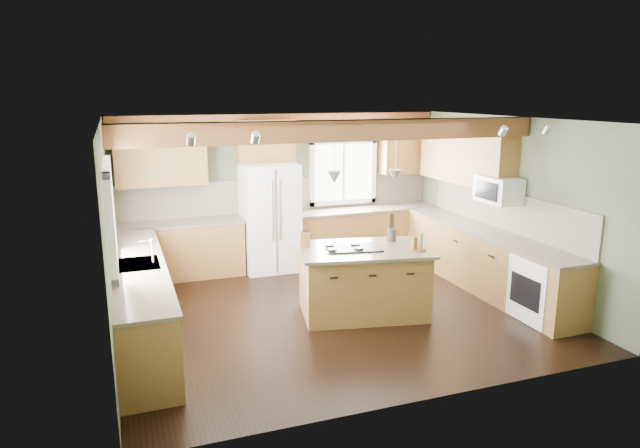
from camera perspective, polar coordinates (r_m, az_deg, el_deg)
name	(u,v)px	position (r m, az deg, el deg)	size (l,w,h in m)	color
floor	(332,310)	(7.96, 1.20, -8.63)	(5.60, 5.60, 0.00)	black
ceiling	(333,119)	(7.40, 1.30, 10.41)	(5.60, 5.60, 0.00)	silver
wall_back	(281,189)	(9.90, -3.96, 3.49)	(5.60, 5.60, 0.00)	#444B35
wall_left	(109,236)	(7.09, -20.38, -1.16)	(5.00, 5.00, 0.00)	#444B35
wall_right	(507,205)	(8.95, 18.23, 1.83)	(5.00, 5.00, 0.00)	#444B35
ceiling_beam	(340,131)	(7.19, 1.98, 9.30)	(5.55, 0.26, 0.26)	brown
soffit_trim	(281,117)	(9.68, -3.91, 10.66)	(5.55, 0.20, 0.10)	brown
backsplash_back	(281,194)	(9.91, -3.93, 2.96)	(5.58, 0.03, 0.58)	brown
backsplash_right	(504,210)	(9.00, 17.92, 1.33)	(0.03, 3.70, 0.58)	brown
base_cab_back_left	(180,251)	(9.48, -13.85, -2.63)	(2.02, 0.60, 0.88)	brown
counter_back_left	(178,223)	(9.36, -14.00, 0.08)	(2.06, 0.64, 0.04)	brown
base_cab_back_right	(365,234)	(10.31, 4.56, -1.02)	(2.62, 0.60, 0.88)	brown
counter_back_right	(366,209)	(10.21, 4.61, 1.48)	(2.66, 0.64, 0.04)	brown
base_cab_left	(141,301)	(7.39, -17.51, -7.37)	(0.60, 3.70, 0.88)	brown
counter_left	(138,265)	(7.24, -17.76, -3.95)	(0.64, 3.74, 0.04)	brown
base_cab_right	(485,261)	(9.01, 16.14, -3.59)	(0.60, 3.70, 0.88)	brown
counter_right	(487,232)	(8.89, 16.32, -0.74)	(0.64, 3.74, 0.04)	brown
upper_cab_back_left	(160,157)	(9.30, -15.67, 6.46)	(1.40, 0.35, 0.90)	brown
upper_cab_over_fridge	(265,141)	(9.55, -5.50, 8.25)	(0.96, 0.35, 0.70)	brown
upper_cab_right	(465,156)	(9.47, 14.33, 6.65)	(0.35, 2.20, 0.90)	brown
upper_cab_back_corner	(405,148)	(10.52, 8.49, 7.51)	(0.90, 0.35, 0.90)	brown
window_left	(109,214)	(7.09, -20.38, 0.91)	(0.04, 1.60, 1.05)	white
window_back	(343,172)	(10.22, 2.28, 5.23)	(1.10, 0.04, 1.00)	white
sink	(138,265)	(7.24, -17.76, -3.91)	(0.50, 0.65, 0.03)	#262628
faucet	(152,252)	(7.21, -16.41, -2.70)	(0.02, 0.02, 0.28)	#B2B2B7
dishwasher	(148,345)	(6.18, -16.82, -11.50)	(0.60, 0.60, 0.84)	white
oven	(544,289)	(8.05, 21.49, -6.07)	(0.60, 0.72, 0.84)	white
microwave	(498,190)	(8.74, 17.40, 3.30)	(0.40, 0.70, 0.38)	white
pendant_left	(334,177)	(7.31, 1.44, 4.71)	(0.18, 0.18, 0.16)	#B2B2B7
pendant_right	(395,176)	(7.50, 7.55, 4.81)	(0.18, 0.18, 0.16)	#B2B2B7
refrigerator	(270,217)	(9.54, -5.03, 0.66)	(0.90, 0.74, 1.80)	white
island	(363,282)	(7.73, 4.34, -5.85)	(1.62, 0.99, 0.88)	brown
island_top	(364,250)	(7.60, 4.40, -2.57)	(1.72, 1.10, 0.04)	brown
cooktop	(354,248)	(7.56, 3.41, -2.39)	(0.70, 0.47, 0.02)	black
knife_block	(305,240)	(7.57, -1.47, -1.63)	(0.12, 0.09, 0.20)	brown
utensil_crock	(392,235)	(7.98, 7.17, -1.07)	(0.13, 0.13, 0.17)	#403633
bottle_tray	(418,242)	(7.56, 9.75, -1.81)	(0.23, 0.23, 0.21)	brown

